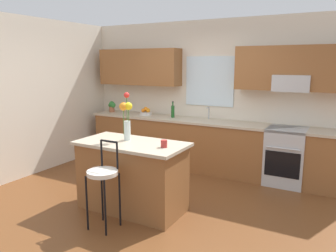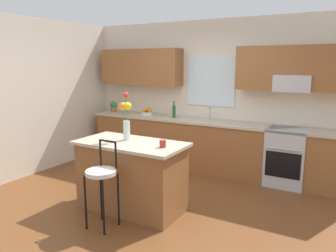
{
  "view_description": "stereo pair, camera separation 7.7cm",
  "coord_description": "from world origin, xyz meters",
  "views": [
    {
      "loc": [
        2.25,
        -3.68,
        1.93
      ],
      "look_at": [
        -0.08,
        0.55,
        1.0
      ],
      "focal_mm": 34.98,
      "sensor_mm": 36.0,
      "label": 1
    },
    {
      "loc": [
        2.31,
        -3.64,
        1.93
      ],
      "look_at": [
        -0.08,
        0.55,
        1.0
      ],
      "focal_mm": 34.98,
      "sensor_mm": 36.0,
      "label": 2
    }
  ],
  "objects": [
    {
      "name": "potted_plant_small",
      "position": [
        -2.05,
        1.7,
        1.05
      ],
      "size": [
        0.18,
        0.12,
        0.23
      ],
      "color": "#9E5B3D",
      "rests_on": "counter_run"
    },
    {
      "name": "sink_faucet",
      "position": [
        0.05,
        1.84,
        1.06
      ],
      "size": [
        0.02,
        0.13,
        0.23
      ],
      "color": "#B7BABC",
      "rests_on": "counter_run"
    },
    {
      "name": "bar_stool_near",
      "position": [
        -0.16,
        -0.87,
        0.64
      ],
      "size": [
        0.36,
        0.36,
        1.04
      ],
      "color": "black",
      "rests_on": "ground"
    },
    {
      "name": "oven_range",
      "position": [
        1.46,
        1.68,
        0.46
      ],
      "size": [
        0.6,
        0.64,
        0.92
      ],
      "color": "#B7BABC",
      "rests_on": "ground"
    },
    {
      "name": "kitchen_island",
      "position": [
        -0.16,
        -0.29,
        0.46
      ],
      "size": [
        1.45,
        0.74,
        0.92
      ],
      "color": "brown",
      "rests_on": "ground"
    },
    {
      "name": "mug_ceramic",
      "position": [
        0.34,
        -0.31,
        0.97
      ],
      "size": [
        0.08,
        0.08,
        0.09
      ],
      "primitive_type": "cylinder",
      "color": "#A52D28",
      "rests_on": "kitchen_island"
    },
    {
      "name": "ground_plane",
      "position": [
        0.0,
        0.0,
        0.0
      ],
      "size": [
        14.0,
        14.0,
        0.0
      ],
      "primitive_type": "plane",
      "color": "brown"
    },
    {
      "name": "bottle_olive_oil",
      "position": [
        -0.61,
        1.7,
        1.04
      ],
      "size": [
        0.06,
        0.06,
        0.31
      ],
      "color": "#1E5923",
      "rests_on": "counter_run"
    },
    {
      "name": "back_wall_assembly",
      "position": [
        0.03,
        1.98,
        1.51
      ],
      "size": [
        5.6,
        0.5,
        2.7
      ],
      "color": "beige",
      "rests_on": "ground"
    },
    {
      "name": "counter_run",
      "position": [
        0.0,
        1.7,
        0.47
      ],
      "size": [
        4.56,
        0.64,
        0.92
      ],
      "color": "brown",
      "rests_on": "ground"
    },
    {
      "name": "flower_vase",
      "position": [
        -0.28,
        -0.22,
        1.25
      ],
      "size": [
        0.17,
        0.16,
        0.63
      ],
      "color": "silver",
      "rests_on": "kitchen_island"
    },
    {
      "name": "wall_left",
      "position": [
        -2.56,
        0.3,
        1.35
      ],
      "size": [
        0.12,
        4.6,
        2.7
      ],
      "primitive_type": "cube",
      "color": "beige",
      "rests_on": "ground"
    },
    {
      "name": "fruit_bowl_oranges",
      "position": [
        -1.21,
        1.7,
        0.98
      ],
      "size": [
        0.24,
        0.24,
        0.16
      ],
      "color": "silver",
      "rests_on": "counter_run"
    }
  ]
}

